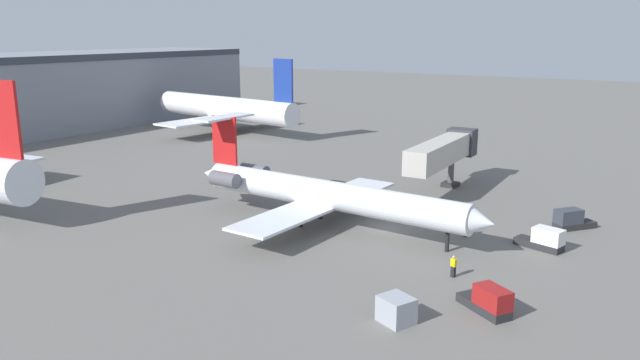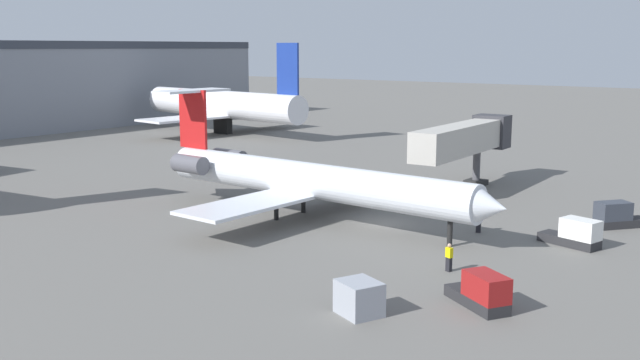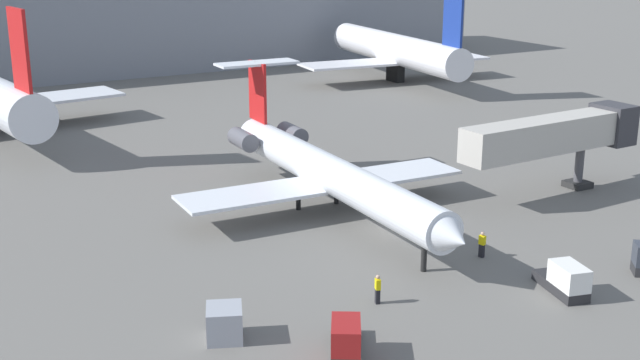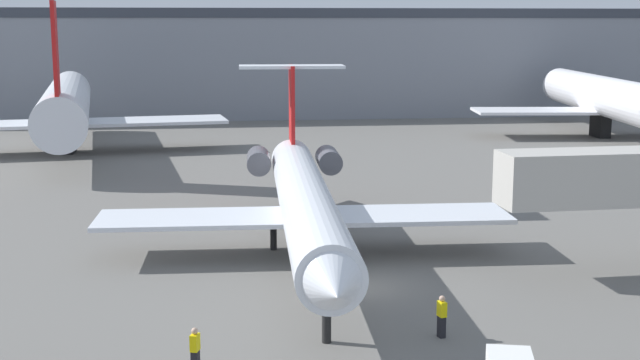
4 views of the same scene
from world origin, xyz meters
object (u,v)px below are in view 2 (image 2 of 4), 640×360
regional_jet (300,178)px  baggage_tug_spare (575,234)px  baggage_tug_lead (482,292)px  baggage_tug_trailing (617,216)px  ground_crew_loader (449,257)px  ground_crew_marshaller (479,221)px  cargo_container_uld (359,298)px  jet_bridge (467,139)px  parked_airliner_west_mid (223,105)px

regional_jet → baggage_tug_spare: size_ratio=7.59×
baggage_tug_lead → baggage_tug_trailing: same height
baggage_tug_lead → baggage_tug_spare: 14.45m
regional_jet → baggage_tug_lead: 21.98m
ground_crew_loader → baggage_tug_trailing: size_ratio=0.42×
ground_crew_marshaller → cargo_container_uld: 18.57m
jet_bridge → cargo_container_uld: bearing=-163.5°
regional_jet → baggage_tug_trailing: (11.40, -20.37, -2.29)m
jet_bridge → ground_crew_marshaller: bearing=-151.6°
ground_crew_loader → parked_airliner_west_mid: size_ratio=0.05×
baggage_tug_spare → ground_crew_loader: bearing=156.7°
ground_crew_marshaller → parked_airliner_west_mid: size_ratio=0.05×
ground_crew_loader → parked_airliner_west_mid: 72.10m
jet_bridge → ground_crew_marshaller: 16.55m
baggage_tug_spare → cargo_container_uld: bearing=166.1°
cargo_container_uld → regional_jet: bearing=45.9°
ground_crew_loader → baggage_tug_lead: (-4.58, -4.10, -0.02)m
ground_crew_loader → baggage_tug_spare: 10.75m
ground_crew_marshaller → ground_crew_loader: size_ratio=1.00×
regional_jet → ground_crew_marshaller: bearing=-72.8°
baggage_tug_spare → parked_airliner_west_mid: size_ratio=0.13×
baggage_tug_lead → baggage_tug_spare: same height
regional_jet → parked_airliner_west_mid: 56.58m
baggage_tug_spare → baggage_tug_lead: bearing=179.4°
regional_jet → ground_crew_loader: regional_jet is taller
baggage_tug_trailing → parked_airliner_west_mid: (25.19, 63.52, 3.51)m
jet_bridge → regional_jet: bearing=163.9°
ground_crew_loader → cargo_container_uld: (-8.97, 0.40, -0.01)m
ground_crew_loader → baggage_tug_spare: bearing=-23.3°
baggage_tug_lead → cargo_container_uld: 6.28m
jet_bridge → baggage_tug_trailing: 17.02m
regional_jet → baggage_tug_spare: bearing=-77.4°
regional_jet → ground_crew_loader: (-5.49, -15.30, -2.27)m
regional_jet → ground_crew_loader: bearing=-109.7°
baggage_tug_trailing → cargo_container_uld: bearing=168.1°
baggage_tug_spare → baggage_tug_trailing: bearing=-6.6°
cargo_container_uld → parked_airliner_west_mid: bearing=48.7°
regional_jet → baggage_tug_trailing: bearing=-60.8°
regional_jet → cargo_container_uld: 20.89m
cargo_container_uld → parked_airliner_west_mid: 77.38m
jet_bridge → parked_airliner_west_mid: size_ratio=0.52×
regional_jet → cargo_container_uld: (-14.46, -14.91, -2.28)m
baggage_tug_lead → cargo_container_uld: bearing=134.3°
regional_jet → ground_crew_marshaller: size_ratio=18.98×
parked_airliner_west_mid → jet_bridge: bearing=-110.9°
jet_bridge → cargo_container_uld: size_ratio=6.44×
ground_crew_loader → baggage_tug_spare: size_ratio=0.40×
ground_crew_loader → cargo_container_uld: cargo_container_uld is taller
baggage_tug_lead → baggage_tug_trailing: 21.49m
cargo_container_uld → parked_airliner_west_mid: (51.05, 58.05, 3.50)m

